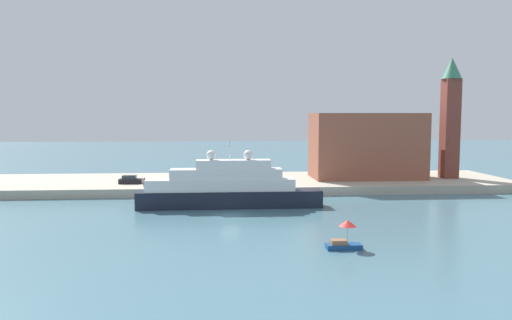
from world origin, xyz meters
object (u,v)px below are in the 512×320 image
(large_yacht, at_px, (227,188))
(bell_tower, at_px, (450,113))
(harbor_building, at_px, (367,146))
(small_motorboat, at_px, (344,237))
(parked_car, at_px, (130,180))
(mooring_bollard, at_px, (220,185))
(person_figure, at_px, (144,182))

(large_yacht, xyz_separation_m, bell_tower, (44.50, 20.38, 11.52))
(harbor_building, bearing_deg, small_motorboat, -109.53)
(parked_car, bearing_deg, bell_tower, 3.37)
(large_yacht, bearing_deg, small_motorboat, -64.21)
(bell_tower, distance_m, parked_car, 63.23)
(bell_tower, height_order, parked_car, bell_tower)
(bell_tower, distance_m, mooring_bollard, 48.31)
(person_figure, bearing_deg, parked_car, 125.28)
(person_figure, relative_size, mooring_bollard, 2.14)
(small_motorboat, bearing_deg, bell_tower, 53.86)
(bell_tower, xyz_separation_m, mooring_bollard, (-45.64, -9.72, -12.53))
(person_figure, distance_m, mooring_bollard, 13.19)
(person_figure, bearing_deg, mooring_bollard, -6.84)
(bell_tower, bearing_deg, parked_car, -176.63)
(parked_car, relative_size, person_figure, 2.46)
(large_yacht, distance_m, person_figure, 18.78)
(small_motorboat, distance_m, bell_tower, 57.01)
(large_yacht, height_order, bell_tower, bell_tower)
(bell_tower, bearing_deg, small_motorboat, -126.14)
(small_motorboat, bearing_deg, harbor_building, 70.47)
(mooring_bollard, bearing_deg, small_motorboat, -69.76)
(large_yacht, height_order, small_motorboat, large_yacht)
(harbor_building, bearing_deg, bell_tower, -4.04)
(small_motorboat, distance_m, mooring_bollard, 37.39)
(bell_tower, relative_size, parked_car, 5.68)
(large_yacht, relative_size, person_figure, 16.51)
(small_motorboat, distance_m, harbor_building, 49.21)
(large_yacht, xyz_separation_m, harbor_building, (28.09, 21.54, 5.03))
(bell_tower, xyz_separation_m, parked_car, (-61.92, -3.64, -12.28))
(bell_tower, bearing_deg, harbor_building, 175.96)
(harbor_building, xyz_separation_m, mooring_bollard, (-29.23, -10.87, -6.04))
(large_yacht, distance_m, parked_car, 24.17)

